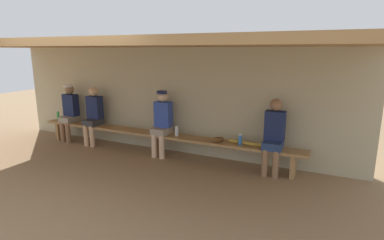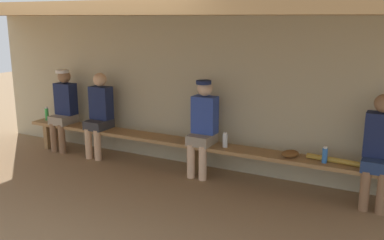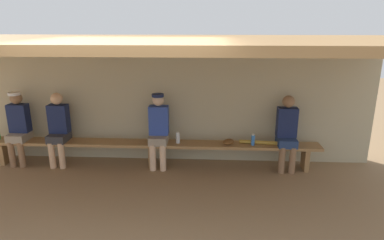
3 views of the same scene
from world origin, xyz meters
TOP-DOWN VIEW (x-y plane):
  - ground_plane at (0.00, 0.00)m, footprint 24.00×24.00m
  - back_wall at (0.00, 2.00)m, footprint 8.00×0.20m
  - dugout_roof at (0.00, 0.70)m, footprint 8.00×2.80m
  - bench at (0.00, 1.55)m, footprint 6.00×0.36m
  - player_near_post at (-1.69, 1.55)m, footprint 0.34×0.42m
  - player_in_red at (2.39, 1.55)m, footprint 0.34×0.42m
  - player_leftmost at (-2.43, 1.55)m, footprint 0.34×0.42m
  - player_shirtless_tan at (0.14, 1.55)m, footprint 0.34×0.42m
  - water_bottle_orange at (0.48, 1.54)m, footprint 0.07×0.07m
  - water_bottle_clear at (1.80, 1.50)m, footprint 0.06×0.06m
  - baseball_glove_worn at (1.38, 1.53)m, footprint 0.28×0.29m
  - baseball_bat at (2.01, 1.55)m, footprint 0.87×0.15m

SIDE VIEW (x-z plane):
  - ground_plane at x=0.00m, z-range 0.00..0.00m
  - bench at x=0.00m, z-range 0.16..0.62m
  - baseball_bat at x=2.01m, z-range 0.46..0.53m
  - baseball_glove_worn at x=1.38m, z-range 0.46..0.55m
  - water_bottle_orange at x=0.48m, z-range 0.45..0.66m
  - water_bottle_clear at x=1.80m, z-range 0.45..0.66m
  - player_near_post at x=-1.69m, z-range 0.06..1.40m
  - player_in_red at x=2.39m, z-range 0.06..1.40m
  - player_leftmost at x=-2.43m, z-range 0.07..1.42m
  - player_shirtless_tan at x=0.14m, z-range 0.07..1.42m
  - back_wall at x=0.00m, z-range 0.00..2.20m
  - dugout_roof at x=0.00m, z-range 2.20..2.32m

